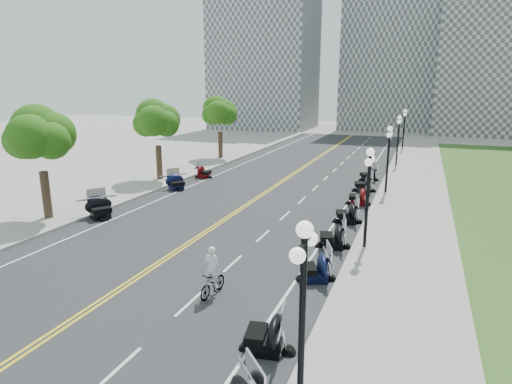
% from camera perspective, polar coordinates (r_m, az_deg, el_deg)
% --- Properties ---
extents(ground, '(160.00, 160.00, 0.00)m').
position_cam_1_polar(ground, '(21.38, -11.03, -8.11)').
color(ground, gray).
extents(road, '(16.00, 90.00, 0.01)m').
position_cam_1_polar(road, '(29.83, -0.82, -1.45)').
color(road, '#333335').
rests_on(road, ground).
extents(centerline_yellow_a, '(0.12, 90.00, 0.00)m').
position_cam_1_polar(centerline_yellow_a, '(29.87, -1.04, -1.41)').
color(centerline_yellow_a, yellow).
rests_on(centerline_yellow_a, road).
extents(centerline_yellow_b, '(0.12, 90.00, 0.00)m').
position_cam_1_polar(centerline_yellow_b, '(29.79, -0.61, -1.46)').
color(centerline_yellow_b, yellow).
rests_on(centerline_yellow_b, road).
extents(edge_line_north, '(0.12, 90.00, 0.00)m').
position_cam_1_polar(edge_line_north, '(28.15, 11.36, -2.67)').
color(edge_line_north, white).
rests_on(edge_line_north, road).
extents(edge_line_south, '(0.12, 90.00, 0.00)m').
position_cam_1_polar(edge_line_south, '(32.70, -11.27, -0.33)').
color(edge_line_south, white).
rests_on(edge_line_south, road).
extents(lane_dash_4, '(0.12, 2.00, 0.00)m').
position_cam_1_polar(lane_dash_4, '(13.99, -17.72, -21.33)').
color(lane_dash_4, white).
rests_on(lane_dash_4, road).
extents(lane_dash_5, '(0.12, 2.00, 0.00)m').
position_cam_1_polar(lane_dash_5, '(16.76, -8.92, -14.47)').
color(lane_dash_5, white).
rests_on(lane_dash_5, road).
extents(lane_dash_6, '(0.12, 2.00, 0.00)m').
position_cam_1_polar(lane_dash_6, '(19.95, -3.11, -9.48)').
color(lane_dash_6, white).
rests_on(lane_dash_6, road).
extents(lane_dash_7, '(0.12, 2.00, 0.00)m').
position_cam_1_polar(lane_dash_7, '(23.39, 0.94, -5.85)').
color(lane_dash_7, white).
rests_on(lane_dash_7, road).
extents(lane_dash_8, '(0.12, 2.00, 0.00)m').
position_cam_1_polar(lane_dash_8, '(26.99, 3.89, -3.14)').
color(lane_dash_8, white).
rests_on(lane_dash_8, road).
extents(lane_dash_9, '(0.12, 2.00, 0.00)m').
position_cam_1_polar(lane_dash_9, '(30.68, 6.14, -1.08)').
color(lane_dash_9, white).
rests_on(lane_dash_9, road).
extents(lane_dash_10, '(0.12, 2.00, 0.00)m').
position_cam_1_polar(lane_dash_10, '(34.45, 7.89, 0.54)').
color(lane_dash_10, white).
rests_on(lane_dash_10, road).
extents(lane_dash_11, '(0.12, 2.00, 0.00)m').
position_cam_1_polar(lane_dash_11, '(38.26, 9.30, 1.84)').
color(lane_dash_11, white).
rests_on(lane_dash_11, road).
extents(lane_dash_12, '(0.12, 2.00, 0.00)m').
position_cam_1_polar(lane_dash_12, '(42.11, 10.45, 2.90)').
color(lane_dash_12, white).
rests_on(lane_dash_12, road).
extents(lane_dash_13, '(0.12, 2.00, 0.00)m').
position_cam_1_polar(lane_dash_13, '(45.98, 11.41, 3.78)').
color(lane_dash_13, white).
rests_on(lane_dash_13, road).
extents(lane_dash_14, '(0.12, 2.00, 0.00)m').
position_cam_1_polar(lane_dash_14, '(49.87, 12.22, 4.53)').
color(lane_dash_14, white).
rests_on(lane_dash_14, road).
extents(lane_dash_15, '(0.12, 2.00, 0.00)m').
position_cam_1_polar(lane_dash_15, '(53.78, 12.92, 5.16)').
color(lane_dash_15, white).
rests_on(lane_dash_15, road).
extents(lane_dash_16, '(0.12, 2.00, 0.00)m').
position_cam_1_polar(lane_dash_16, '(57.70, 13.52, 5.71)').
color(lane_dash_16, white).
rests_on(lane_dash_16, road).
extents(lane_dash_17, '(0.12, 2.00, 0.00)m').
position_cam_1_polar(lane_dash_17, '(61.63, 14.05, 6.19)').
color(lane_dash_17, white).
rests_on(lane_dash_17, road).
extents(lane_dash_18, '(0.12, 2.00, 0.00)m').
position_cam_1_polar(lane_dash_18, '(65.57, 14.51, 6.61)').
color(lane_dash_18, white).
rests_on(lane_dash_18, road).
extents(lane_dash_19, '(0.12, 2.00, 0.00)m').
position_cam_1_polar(lane_dash_19, '(69.52, 14.92, 6.98)').
color(lane_dash_19, white).
rests_on(lane_dash_19, road).
extents(sidewalk_north, '(5.00, 90.00, 0.15)m').
position_cam_1_polar(sidewalk_north, '(27.79, 19.72, -3.32)').
color(sidewalk_north, '#9E9991').
rests_on(sidewalk_north, ground).
extents(sidewalk_south, '(5.00, 90.00, 0.15)m').
position_cam_1_polar(sidewalk_south, '(35.02, -16.96, 0.38)').
color(sidewalk_south, '#9E9991').
rests_on(sidewalk_south, ground).
extents(distant_block_a, '(18.00, 14.00, 26.00)m').
position_cam_1_polar(distant_block_a, '(83.91, 1.17, 17.45)').
color(distant_block_a, gray).
rests_on(distant_block_a, ground).
extents(distant_block_b, '(16.00, 12.00, 30.00)m').
position_cam_1_polar(distant_block_b, '(85.21, 17.47, 18.14)').
color(distant_block_b, gray).
rests_on(distant_block_b, ground).
extents(distant_block_c, '(20.00, 14.00, 22.00)m').
position_cam_1_polar(distant_block_c, '(82.46, 30.05, 14.32)').
color(distant_block_c, gray).
rests_on(distant_block_c, ground).
extents(street_lamp_1, '(0.50, 1.20, 4.90)m').
position_cam_1_polar(street_lamp_1, '(10.41, 6.15, -17.06)').
color(street_lamp_1, black).
rests_on(street_lamp_1, sidewalk_north).
extents(street_lamp_2, '(0.50, 1.20, 4.90)m').
position_cam_1_polar(street_lamp_2, '(21.44, 14.63, -0.92)').
color(street_lamp_2, black).
rests_on(street_lamp_2, sidewalk_north).
extents(street_lamp_3, '(0.50, 1.20, 4.90)m').
position_cam_1_polar(street_lamp_3, '(33.15, 17.17, 4.09)').
color(street_lamp_3, black).
rests_on(street_lamp_3, sidewalk_north).
extents(street_lamp_4, '(0.50, 1.20, 4.90)m').
position_cam_1_polar(street_lamp_4, '(45.02, 18.39, 6.47)').
color(street_lamp_4, black).
rests_on(street_lamp_4, sidewalk_north).
extents(street_lamp_5, '(0.50, 1.20, 4.90)m').
position_cam_1_polar(street_lamp_5, '(56.94, 19.10, 7.85)').
color(street_lamp_5, black).
rests_on(street_lamp_5, sidewalk_north).
extents(tree_2, '(4.80, 4.80, 9.20)m').
position_cam_1_polar(tree_2, '(28.13, -26.88, 5.96)').
color(tree_2, '#235619').
rests_on(tree_2, sidewalk_south).
extents(tree_3, '(4.80, 4.80, 9.20)m').
position_cam_1_polar(tree_3, '(37.18, -13.05, 8.71)').
color(tree_3, '#235619').
rests_on(tree_3, sidewalk_south).
extents(tree_4, '(4.80, 4.80, 9.20)m').
position_cam_1_polar(tree_4, '(47.56, -4.84, 10.10)').
color(tree_4, '#235619').
rests_on(tree_4, sidewalk_south).
extents(motorcycle_n_4, '(2.19, 2.19, 1.32)m').
position_cam_1_polar(motorcycle_n_4, '(13.73, 1.32, -18.09)').
color(motorcycle_n_4, black).
rests_on(motorcycle_n_4, road).
extents(motorcycle_n_5, '(2.44, 2.44, 1.30)m').
position_cam_1_polar(motorcycle_n_5, '(18.27, 7.96, -9.71)').
color(motorcycle_n_5, black).
rests_on(motorcycle_n_5, road).
extents(motorcycle_n_6, '(2.36, 2.36, 1.36)m').
position_cam_1_polar(motorcycle_n_6, '(21.92, 10.20, -5.62)').
color(motorcycle_n_6, black).
rests_on(motorcycle_n_6, road).
extents(motorcycle_n_7, '(2.40, 2.40, 1.36)m').
position_cam_1_polar(motorcycle_n_7, '(25.95, 12.08, -2.60)').
color(motorcycle_n_7, black).
rests_on(motorcycle_n_7, road).
extents(motorcycle_n_8, '(2.19, 2.19, 1.35)m').
position_cam_1_polar(motorcycle_n_8, '(30.03, 13.47, -0.42)').
color(motorcycle_n_8, '#590A0C').
rests_on(motorcycle_n_8, road).
extents(motorcycle_n_9, '(2.40, 2.40, 1.39)m').
position_cam_1_polar(motorcycle_n_9, '(33.89, 14.15, 1.21)').
color(motorcycle_n_9, black).
rests_on(motorcycle_n_9, road).
extents(motorcycle_n_10, '(2.53, 2.53, 1.33)m').
position_cam_1_polar(motorcycle_n_10, '(37.81, 14.77, 2.42)').
color(motorcycle_n_10, black).
rests_on(motorcycle_n_10, road).
extents(motorcycle_s_6, '(2.86, 2.86, 1.44)m').
position_cam_1_polar(motorcycle_s_6, '(27.94, -20.10, -1.87)').
color(motorcycle_s_6, black).
rests_on(motorcycle_s_6, road).
extents(motorcycle_s_8, '(2.65, 2.65, 1.33)m').
position_cam_1_polar(motorcycle_s_8, '(34.05, -10.61, 1.40)').
color(motorcycle_s_8, black).
rests_on(motorcycle_s_8, road).
extents(motorcycle_s_9, '(1.91, 1.91, 1.23)m').
position_cam_1_polar(motorcycle_s_9, '(38.10, -6.98, 2.80)').
color(motorcycle_s_9, '#590A0C').
rests_on(motorcycle_s_9, road).
extents(bicycle, '(0.67, 1.69, 0.99)m').
position_cam_1_polar(bicycle, '(17.03, -5.80, -12.05)').
color(bicycle, '#A51414').
rests_on(bicycle, road).
extents(cyclist_rider, '(0.61, 0.40, 1.68)m').
position_cam_1_polar(cyclist_rider, '(16.49, -5.91, -7.88)').
color(cyclist_rider, white).
rests_on(cyclist_rider, bicycle).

